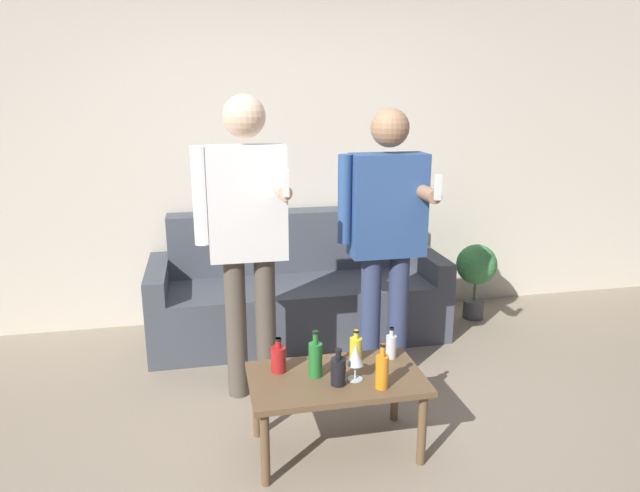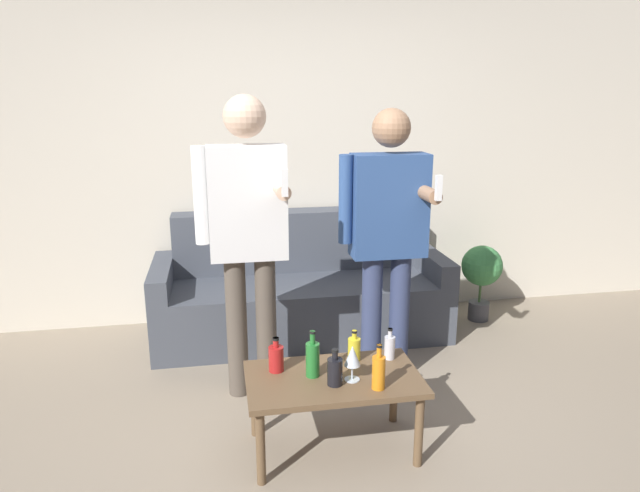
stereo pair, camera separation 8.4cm
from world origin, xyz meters
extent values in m
plane|color=gray|center=(0.00, 0.00, 0.00)|extent=(16.00, 16.00, 0.00)
cube|color=beige|center=(0.00, 2.10, 1.35)|extent=(8.00, 0.06, 2.70)
cube|color=#474C56|center=(0.01, 1.52, 0.22)|extent=(1.88, 0.58, 0.44)
cube|color=#474C56|center=(0.01, 1.92, 0.45)|extent=(1.88, 0.22, 0.91)
cube|color=#474C56|center=(-1.00, 1.63, 0.30)|extent=(0.14, 0.80, 0.60)
cube|color=#474C56|center=(1.02, 1.63, 0.30)|extent=(0.14, 0.80, 0.60)
cube|color=brown|center=(-0.05, 0.16, 0.40)|extent=(0.87, 0.51, 0.03)
cylinder|color=brown|center=(-0.44, -0.04, 0.19)|extent=(0.04, 0.04, 0.39)
cylinder|color=brown|center=(0.34, -0.04, 0.19)|extent=(0.04, 0.04, 0.39)
cylinder|color=brown|center=(-0.44, 0.37, 0.19)|extent=(0.04, 0.04, 0.39)
cylinder|color=brown|center=(0.34, 0.37, 0.19)|extent=(0.04, 0.04, 0.39)
cylinder|color=yellow|center=(0.09, 0.32, 0.48)|extent=(0.07, 0.07, 0.12)
cylinder|color=yellow|center=(0.09, 0.32, 0.56)|extent=(0.03, 0.03, 0.05)
cylinder|color=black|center=(0.09, 0.32, 0.58)|extent=(0.03, 0.03, 0.01)
cylinder|color=orange|center=(0.14, 0.01, 0.50)|extent=(0.06, 0.06, 0.16)
cylinder|color=orange|center=(0.14, 0.01, 0.61)|extent=(0.02, 0.02, 0.06)
cylinder|color=black|center=(0.14, 0.01, 0.64)|extent=(0.03, 0.03, 0.01)
cylinder|color=#B21E1E|center=(-0.33, 0.28, 0.48)|extent=(0.08, 0.08, 0.13)
cylinder|color=#B21E1E|center=(-0.33, 0.28, 0.57)|extent=(0.03, 0.03, 0.05)
cylinder|color=black|center=(-0.33, 0.28, 0.59)|extent=(0.03, 0.03, 0.01)
cylinder|color=silver|center=(0.28, 0.31, 0.48)|extent=(0.06, 0.06, 0.12)
cylinder|color=silver|center=(0.28, 0.31, 0.57)|extent=(0.02, 0.02, 0.05)
cylinder|color=black|center=(0.28, 0.31, 0.58)|extent=(0.02, 0.02, 0.01)
cylinder|color=#23752D|center=(-0.15, 0.19, 0.50)|extent=(0.07, 0.07, 0.17)
cylinder|color=#23752D|center=(-0.15, 0.19, 0.63)|extent=(0.03, 0.03, 0.07)
cylinder|color=black|center=(-0.15, 0.19, 0.65)|extent=(0.03, 0.03, 0.01)
cylinder|color=black|center=(-0.06, 0.08, 0.48)|extent=(0.08, 0.08, 0.13)
cylinder|color=black|center=(-0.06, 0.08, 0.58)|extent=(0.03, 0.03, 0.05)
cylinder|color=black|center=(-0.06, 0.08, 0.60)|extent=(0.03, 0.03, 0.01)
cylinder|color=silver|center=(0.03, 0.11, 0.42)|extent=(0.08, 0.08, 0.01)
cylinder|color=silver|center=(0.03, 0.11, 0.46)|extent=(0.01, 0.01, 0.07)
cone|color=silver|center=(0.03, 0.11, 0.55)|extent=(0.08, 0.08, 0.10)
cylinder|color=brown|center=(-0.50, 0.83, 0.43)|extent=(0.12, 0.12, 0.86)
cylinder|color=brown|center=(-0.33, 0.83, 0.43)|extent=(0.12, 0.12, 0.86)
cube|color=white|center=(-0.42, 0.83, 1.19)|extent=(0.44, 0.19, 0.65)
sphere|color=beige|center=(-0.42, 0.83, 1.67)|extent=(0.24, 0.24, 0.24)
cylinder|color=white|center=(-0.67, 0.83, 1.24)|extent=(0.08, 0.08, 0.55)
cylinder|color=beige|center=(-0.24, 0.69, 1.28)|extent=(0.08, 0.29, 0.08)
cube|color=white|center=(-0.24, 0.51, 1.34)|extent=(0.03, 0.03, 0.14)
cylinder|color=navy|center=(0.34, 0.86, 0.41)|extent=(0.13, 0.13, 0.83)
cylinder|color=navy|center=(0.52, 0.86, 0.41)|extent=(0.13, 0.13, 0.83)
cube|color=#2D4C84|center=(0.43, 0.86, 1.14)|extent=(0.45, 0.20, 0.62)
sphere|color=#9E7556|center=(0.43, 0.86, 1.59)|extent=(0.23, 0.23, 0.23)
cylinder|color=#2D4C84|center=(0.16, 0.86, 1.18)|extent=(0.08, 0.08, 0.53)
cylinder|color=#9E7556|center=(0.61, 0.72, 1.23)|extent=(0.08, 0.28, 0.08)
cube|color=white|center=(0.61, 0.55, 1.29)|extent=(0.03, 0.03, 0.14)
cylinder|color=#4C4C51|center=(1.47, 1.67, 0.08)|extent=(0.17, 0.17, 0.15)
cylinder|color=#476B38|center=(1.47, 1.67, 0.25)|extent=(0.02, 0.02, 0.19)
sphere|color=#428E4C|center=(1.47, 1.67, 0.46)|extent=(0.32, 0.32, 0.32)
camera|label=1|loc=(-0.66, -2.35, 1.79)|focal=32.00mm
camera|label=2|loc=(-0.58, -2.37, 1.79)|focal=32.00mm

